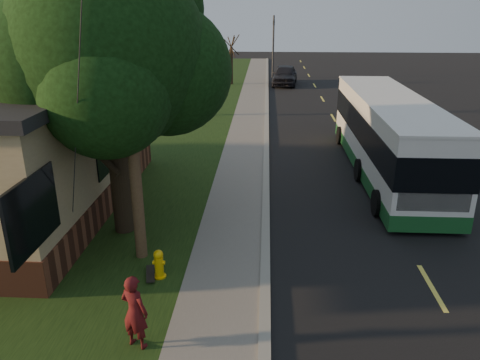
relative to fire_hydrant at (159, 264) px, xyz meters
name	(u,v)px	position (x,y,z in m)	size (l,w,h in m)	color
ground	(265,282)	(2.60, 0.00, -0.43)	(120.00, 120.00, 0.00)	black
road	(357,159)	(6.60, 10.00, -0.43)	(8.00, 80.00, 0.01)	black
curb	(266,156)	(2.60, 10.00, -0.37)	(0.25, 80.00, 0.12)	gray
sidewalk	(244,156)	(1.60, 10.00, -0.39)	(2.00, 80.00, 0.08)	slate
grass_verge	(166,155)	(-1.90, 10.00, -0.40)	(5.00, 80.00, 0.07)	black
fire_hydrant	(159,264)	(0.00, 0.00, 0.00)	(0.32, 0.32, 0.74)	yellow
utility_pole	(127,84)	(-0.71, 0.99, 4.20)	(2.86, 3.21, 9.07)	#473321
leafy_tree	(111,53)	(-1.57, 2.65, 4.73)	(6.30, 6.00, 7.80)	black
bare_tree_near	(208,81)	(-0.90, 18.00, 1.72)	(1.38, 1.21, 4.31)	black
bare_tree_far	(231,61)	(-0.40, 30.00, 1.57)	(1.38, 1.21, 4.03)	black
traffic_signal	(273,43)	(3.10, 34.00, 2.73)	(0.18, 0.22, 5.50)	#2D2D30
transit_bus	(388,134)	(7.34, 8.20, 1.20)	(2.61, 11.31, 3.06)	silver
skateboarder	(135,312)	(0.10, -2.47, 0.42)	(0.57, 0.37, 1.57)	#480E11
skateboard_main	(150,274)	(-0.24, 0.03, -0.31)	(0.39, 0.83, 0.08)	black
distant_car	(285,75)	(4.10, 30.35, 0.38)	(1.93, 4.79, 1.63)	black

